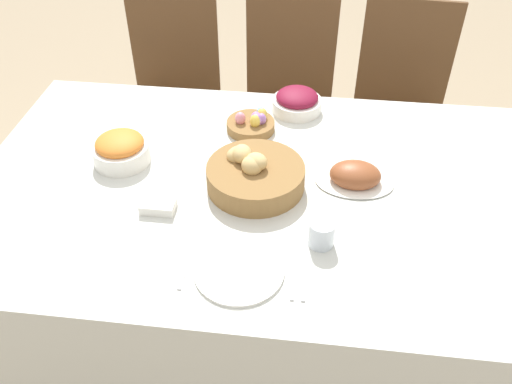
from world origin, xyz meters
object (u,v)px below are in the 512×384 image
object	(u,v)px
ham_platter	(355,176)
chair_far_left	(175,94)
chair_far_center	(285,101)
spoon	(305,277)
fork	(186,266)
bread_basket	(255,175)
carrot_bowl	(121,149)
dinner_plate	(239,270)
knife	(294,276)
drinking_cup	(322,233)
chair_far_right	(398,108)
butter_dish	(158,206)
beet_salad_bowl	(297,101)
egg_basket	(252,123)

from	to	relation	value
ham_platter	chair_far_left	bearing A→B (deg)	134.01
chair_far_center	spoon	xyz separation A→B (m)	(0.15, -1.28, 0.22)
fork	spoon	world-z (taller)	same
bread_basket	fork	distance (m)	0.40
carrot_bowl	dinner_plate	xyz separation A→B (m)	(0.47, -0.45, -0.04)
knife	drinking_cup	xyz separation A→B (m)	(0.07, 0.13, 0.04)
chair_far_right	butter_dish	bearing A→B (deg)	-123.84
chair_far_left	carrot_bowl	xyz separation A→B (m)	(0.04, -0.83, 0.27)
bread_basket	beet_salad_bowl	xyz separation A→B (m)	(0.11, 0.47, -0.01)
knife	spoon	distance (m)	0.03
fork	butter_dish	distance (m)	0.26
beet_salad_bowl	dinner_plate	world-z (taller)	beet_salad_bowl
egg_basket	butter_dish	distance (m)	0.53
carrot_bowl	fork	bearing A→B (deg)	-54.48
beet_salad_bowl	butter_dish	world-z (taller)	beet_salad_bowl
beet_salad_bowl	bread_basket	bearing A→B (deg)	-102.58
butter_dish	bread_basket	bearing A→B (deg)	28.69
chair_far_right	drinking_cup	xyz separation A→B (m)	(-0.35, -1.14, 0.26)
carrot_bowl	knife	bearing A→B (deg)	-35.93
chair_far_left	dinner_plate	world-z (taller)	chair_far_left
chair_far_center	dinner_plate	size ratio (longest dim) A/B	4.06
chair_far_center	bread_basket	xyz separation A→B (m)	(-0.04, -0.91, 0.27)
chair_far_center	butter_dish	size ratio (longest dim) A/B	9.64
fork	beet_salad_bowl	bearing A→B (deg)	73.06
bread_basket	butter_dish	bearing A→B (deg)	-151.31
carrot_bowl	bread_basket	bearing A→B (deg)	-9.37
chair_far_right	bread_basket	bearing A→B (deg)	-117.24
carrot_bowl	beet_salad_bowl	xyz separation A→B (m)	(0.57, 0.40, -0.01)
egg_basket	butter_dish	world-z (taller)	egg_basket
beet_salad_bowl	dinner_plate	xyz separation A→B (m)	(-0.10, -0.84, -0.04)
chair_far_left	egg_basket	world-z (taller)	chair_far_left
chair_far_right	fork	distance (m)	1.48
chair_far_left	fork	world-z (taller)	chair_far_left
egg_basket	spoon	xyz separation A→B (m)	(0.23, -0.69, -0.03)
ham_platter	dinner_plate	xyz separation A→B (m)	(-0.32, -0.42, -0.02)
bread_basket	spoon	size ratio (longest dim) A/B	1.91
chair_far_right	dinner_plate	distance (m)	1.41
egg_basket	drinking_cup	world-z (taller)	drinking_cup
dinner_plate	spoon	world-z (taller)	dinner_plate
chair_far_left	bread_basket	size ratio (longest dim) A/B	3.20
knife	butter_dish	xyz separation A→B (m)	(-0.43, 0.22, 0.01)
knife	beet_salad_bowl	bearing A→B (deg)	92.77
spoon	dinner_plate	bearing A→B (deg)	-179.64
chair_far_left	chair_far_center	distance (m)	0.54
chair_far_left	beet_salad_bowl	size ratio (longest dim) A/B	5.28
ham_platter	dinner_plate	size ratio (longest dim) A/B	1.03
chair_far_right	chair_far_center	size ratio (longest dim) A/B	1.00
carrot_bowl	drinking_cup	distance (m)	0.75
carrot_bowl	butter_dish	xyz separation A→B (m)	(0.19, -0.23, -0.03)
fork	drinking_cup	world-z (taller)	drinking_cup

